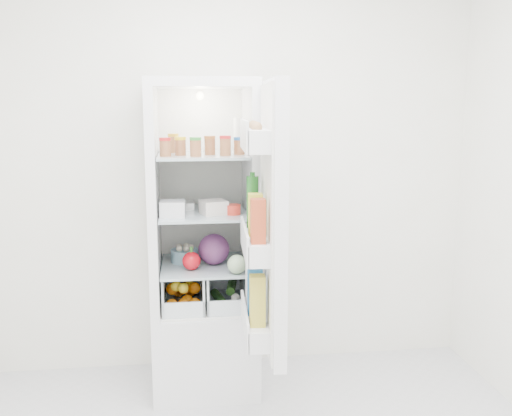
{
  "coord_description": "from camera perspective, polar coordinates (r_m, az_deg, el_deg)",
  "views": [
    {
      "loc": [
        -0.31,
        -2.02,
        1.66
      ],
      "look_at": [
        0.07,
        0.95,
        1.11
      ],
      "focal_mm": 40.0,
      "sensor_mm": 36.0,
      "label": 1
    }
  ],
  "objects": [
    {
      "name": "mushroom_bowl",
      "position": [
        3.39,
        -7.15,
        -4.75
      ],
      "size": [
        0.2,
        0.2,
        0.07
      ],
      "primitive_type": "cylinder",
      "rotation": [
        0.0,
        0.0,
        0.32
      ],
      "color": "#83B0C3",
      "rests_on": "shelf_low"
    },
    {
      "name": "veg_pile",
      "position": [
        3.39,
        -2.98,
        -8.56
      ],
      "size": [
        0.16,
        0.3,
        0.1
      ],
      "color": "#234918",
      "rests_on": "refrigerator"
    },
    {
      "name": "citrus_pile",
      "position": [
        3.36,
        -7.23,
        -8.5
      ],
      "size": [
        0.2,
        0.31,
        0.16
      ],
      "color": "orange",
      "rests_on": "refrigerator"
    },
    {
      "name": "shelf_low",
      "position": [
        3.33,
        -5.21,
        -5.73
      ],
      "size": [
        0.49,
        0.53,
        0.01
      ],
      "primitive_type": "cube",
      "color": "#9DAFB8",
      "rests_on": "refrigerator"
    },
    {
      "name": "condiment_jars",
      "position": [
        3.13,
        -5.78,
        6.06
      ],
      "size": [
        0.46,
        0.32,
        0.08
      ],
      "color": "#B21919",
      "rests_on": "shelf_top"
    },
    {
      "name": "shelf_mid",
      "position": [
        3.26,
        -5.3,
        -0.49
      ],
      "size": [
        0.49,
        0.53,
        0.02
      ],
      "primitive_type": "cube",
      "color": "#9DAFB8",
      "rests_on": "refrigerator"
    },
    {
      "name": "bell_pepper",
      "position": [
        3.21,
        -6.47,
        -5.28
      ],
      "size": [
        0.1,
        0.1,
        0.1
      ],
      "primitive_type": "sphere",
      "color": "red",
      "rests_on": "shelf_low"
    },
    {
      "name": "tub_cream",
      "position": [
        3.18,
        -4.26,
        0.07
      ],
      "size": [
        0.16,
        0.16,
        0.08
      ],
      "primitive_type": "cube",
      "rotation": [
        0.0,
        0.0,
        0.28
      ],
      "color": "silver",
      "rests_on": "shelf_mid"
    },
    {
      "name": "shelf_top",
      "position": [
        3.22,
        -5.4,
        5.29
      ],
      "size": [
        0.49,
        0.53,
        0.02
      ],
      "primitive_type": "cube",
      "color": "#9DAFB8",
      "rests_on": "refrigerator"
    },
    {
      "name": "tub_white",
      "position": [
        3.13,
        -8.34,
        -0.07
      ],
      "size": [
        0.14,
        0.14,
        0.09
      ],
      "primitive_type": "cube",
      "rotation": [
        0.0,
        0.0,
        -0.03
      ],
      "color": "silver",
      "rests_on": "shelf_mid"
    },
    {
      "name": "red_cabbage",
      "position": [
        3.3,
        -4.24,
        -4.13
      ],
      "size": [
        0.18,
        0.18,
        0.18
      ],
      "primitive_type": "sphere",
      "color": "#4C1C52",
      "rests_on": "shelf_low"
    },
    {
      "name": "refrigerator",
      "position": [
        3.42,
        -5.23,
        -6.65
      ],
      "size": [
        0.6,
        0.6,
        1.8
      ],
      "color": "white",
      "rests_on": "ground"
    },
    {
      "name": "crisper_left",
      "position": [
        3.37,
        -7.28,
        -7.91
      ],
      "size": [
        0.23,
        0.46,
        0.22
      ],
      "primitive_type": null,
      "color": "silver",
      "rests_on": "refrigerator"
    },
    {
      "name": "crisper_right",
      "position": [
        3.38,
        -3.08,
        -7.8
      ],
      "size": [
        0.23,
        0.46,
        0.22
      ],
      "primitive_type": null,
      "color": "silver",
      "rests_on": "refrigerator"
    },
    {
      "name": "tin_red",
      "position": [
        3.16,
        -2.3,
        -0.16
      ],
      "size": [
        0.09,
        0.09,
        0.06
      ],
      "primitive_type": "cylinder",
      "rotation": [
        0.0,
        0.0,
        0.12
      ],
      "color": "red",
      "rests_on": "shelf_mid"
    },
    {
      "name": "foil_tray",
      "position": [
        3.37,
        -7.54,
        0.27
      ],
      "size": [
        0.16,
        0.12,
        0.04
      ],
      "primitive_type": "cube",
      "rotation": [
        0.0,
        0.0,
        -0.03
      ],
      "color": "#B5B6BA",
      "rests_on": "shelf_mid"
    },
    {
      "name": "room_walls",
      "position": [
        2.04,
        1.36,
        8.4
      ],
      "size": [
        3.02,
        3.02,
        2.61
      ],
      "color": "white",
      "rests_on": "ground"
    },
    {
      "name": "fridge_door",
      "position": [
        2.72,
        1.18,
        -1.72
      ],
      "size": [
        0.2,
        0.6,
        1.3
      ],
      "rotation": [
        0.0,
        0.0,
        1.52
      ],
      "color": "white",
      "rests_on": "refrigerator"
    },
    {
      "name": "salad_bag",
      "position": [
        3.13,
        -1.92,
        -5.64
      ],
      "size": [
        0.11,
        0.11,
        0.11
      ],
      "primitive_type": "sphere",
      "color": "#A0BF8F",
      "rests_on": "shelf_low"
    },
    {
      "name": "squeeze_bottle",
      "position": [
        3.29,
        -1.75,
        7.29
      ],
      "size": [
        0.07,
        0.07,
        0.2
      ],
      "primitive_type": "cylinder",
      "rotation": [
        0.0,
        0.0,
        0.21
      ],
      "color": "white",
      "rests_on": "shelf_top"
    }
  ]
}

